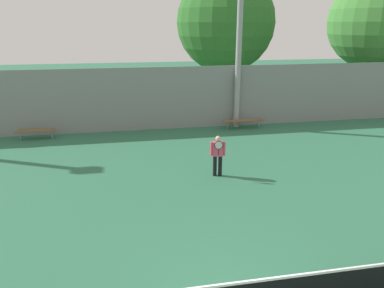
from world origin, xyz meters
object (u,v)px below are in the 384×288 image
at_px(light_pole_far_right, 241,1).
at_px(tree_green_broad, 226,22).
at_px(bench_courtside_far, 243,121).
at_px(tennis_player, 218,154).
at_px(tree_dark_dense, 375,22).
at_px(bench_courtside_near, 36,131).

bearing_deg(light_pole_far_right, tree_green_broad, 82.52).
bearing_deg(bench_courtside_far, tennis_player, -116.23).
bearing_deg(light_pole_far_right, tennis_player, -112.68).
bearing_deg(bench_courtside_far, tree_green_broad, 85.96).
bearing_deg(tree_dark_dense, tree_green_broad, 176.79).
bearing_deg(tennis_player, bench_courtside_far, 73.03).
bearing_deg(tree_dark_dense, bench_courtside_near, -167.07).
bearing_deg(bench_courtside_near, tree_green_broad, 26.30).
height_order(tennis_player, light_pole_far_right, light_pole_far_right).
distance_m(tennis_player, bench_courtside_far, 6.76).
height_order(bench_courtside_near, light_pole_far_right, light_pole_far_right).
bearing_deg(tree_green_broad, tennis_player, -106.41).
xyz_separation_m(tennis_player, tree_green_broad, (3.36, 11.41, 4.56)).
distance_m(bench_courtside_far, tree_dark_dense, 12.52).
relative_size(bench_courtside_near, tree_dark_dense, 0.21).
xyz_separation_m(tennis_player, light_pole_far_right, (2.72, 6.50, 5.55)).
distance_m(tennis_player, tree_dark_dense, 17.85).
bearing_deg(tennis_player, light_pole_far_right, 76.58).
height_order(tennis_player, tree_dark_dense, tree_dark_dense).
height_order(light_pole_far_right, tree_green_broad, light_pole_far_right).
bearing_deg(tree_green_broad, bench_courtside_near, -153.70).
bearing_deg(tree_green_broad, light_pole_far_right, -97.48).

